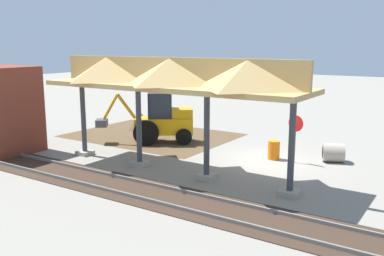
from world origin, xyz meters
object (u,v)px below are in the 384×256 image
at_px(stop_sign, 296,129).
at_px(traffic_barrel, 274,150).
at_px(backhoe, 161,120).
at_px(concrete_pipe, 333,153).

xyz_separation_m(stop_sign, traffic_barrel, (1.04, -0.05, -1.16)).
bearing_deg(backhoe, traffic_barrel, -179.03).
distance_m(stop_sign, traffic_barrel, 1.56).
height_order(stop_sign, concrete_pipe, stop_sign).
bearing_deg(concrete_pipe, backhoe, 7.46).
relative_size(stop_sign, backhoe, 0.45).
xyz_separation_m(backhoe, traffic_barrel, (-6.69, -0.11, -0.81)).
distance_m(stop_sign, concrete_pipe, 2.20).
distance_m(backhoe, concrete_pipe, 9.32).
height_order(backhoe, traffic_barrel, backhoe).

